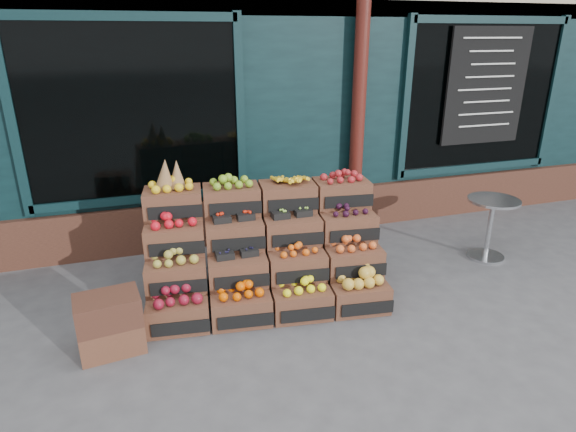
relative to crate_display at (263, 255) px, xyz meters
name	(u,v)px	position (x,y,z in m)	size (l,w,h in m)	color
ground	(330,320)	(0.47, -0.69, -0.45)	(60.00, 60.00, 0.00)	#4B4B4E
shop_facade	(221,46)	(0.48, 4.42, 1.95)	(12.00, 6.24, 4.80)	black
crate_display	(263,255)	(0.00, 0.00, 0.00)	(2.46, 1.42, 1.47)	brown
spare_crates	(110,324)	(-1.52, -0.54, -0.19)	(0.57, 0.43, 0.53)	brown
bistro_table	(491,222)	(2.85, 0.01, 0.02)	(0.61, 0.61, 0.76)	silver
shopkeeper	(169,159)	(-0.74, 1.95, 0.61)	(0.78, 0.51, 2.13)	#164D1D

